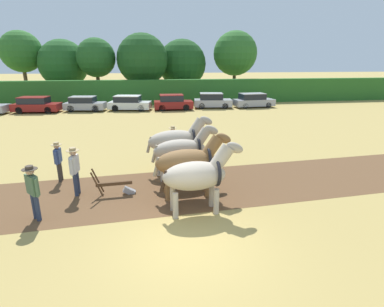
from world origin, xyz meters
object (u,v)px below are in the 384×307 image
tree_center_left (96,58)px  tree_right (235,53)px  draft_horse_lead_left (198,175)px  draft_horse_trail_right (177,141)px  farmer_onlooker_right (58,159)px  parked_car_right (212,101)px  farmer_beside_team (173,140)px  tree_center_right (182,64)px  draft_horse_lead_right (189,162)px  tree_far_left (21,52)px  parked_car_far_right (253,101)px  parked_car_center (129,103)px  tree_center (142,60)px  draft_horse_trail_left (183,150)px  plow (118,187)px  parked_car_left (36,105)px  tree_left (63,64)px  farmer_onlooker_left (33,188)px  parked_car_center_left (85,104)px  parked_car_center_right (173,103)px  farmer_at_plow (75,167)px

tree_center_left → tree_right: size_ratio=0.87×
draft_horse_lead_left → draft_horse_trail_right: size_ratio=0.93×
farmer_onlooker_right → parked_car_right: (10.49, 18.76, -0.22)m
draft_horse_lead_left → parked_car_right: size_ratio=0.68×
farmer_beside_team → tree_center_right: bearing=70.2°
draft_horse_lead_right → tree_far_left: bearing=113.3°
tree_right → parked_car_far_right: size_ratio=1.95×
tree_far_left → parked_car_center: (13.28, -10.96, -5.11)m
tree_right → farmer_beside_team: bearing=-112.5°
tree_center → draft_horse_trail_left: size_ratio=2.90×
tree_far_left → tree_center_right: bearing=-0.7°
draft_horse_lead_right → draft_horse_trail_right: draft_horse_trail_right is taller
tree_center_left → parked_car_right: (12.64, -8.25, -4.36)m
draft_horse_trail_left → draft_horse_trail_right: 1.27m
parked_car_center → draft_horse_trail_left: bearing=-70.1°
draft_horse_trail_right → plow: 3.38m
parked_car_left → tree_far_left: bearing=118.6°
tree_left → tree_far_left: bearing=175.9°
tree_center → draft_horse_trail_left: tree_center is taller
farmer_onlooker_left → parked_car_center_left: 21.98m
tree_left → tree_center_left: 4.87m
parked_car_left → parked_car_center_right: (13.08, -0.33, 0.01)m
farmer_onlooker_right → farmer_beside_team: bearing=25.1°
farmer_at_plow → tree_far_left: bearing=117.9°
parked_car_center_right → farmer_beside_team: bearing=-94.7°
farmer_onlooker_right → tree_left: bearing=101.5°
farmer_onlooker_left → farmer_onlooker_right: 3.22m
farmer_at_plow → farmer_beside_team: (3.92, 3.90, -0.13)m
farmer_onlooker_right → parked_car_right: 21.49m
parked_car_center_left → plow: bearing=-69.2°
tree_far_left → farmer_at_plow: (12.32, -30.90, -4.74)m
tree_center_left → farmer_beside_team: tree_center_left is taller
tree_far_left → draft_horse_lead_left: (16.51, -32.85, -4.53)m
tree_right → tree_center_left: bearing=-176.2°
tree_center_right → farmer_at_plow: (-7.61, -30.66, -3.28)m
tree_left → farmer_beside_team: bearing=-66.9°
draft_horse_lead_right → parked_car_far_right: size_ratio=0.66×
plow → farmer_at_plow: farmer_at_plow is taller
plow → parked_car_far_right: (12.44, 20.27, 0.39)m
plow → parked_car_far_right: parked_car_far_right is taller
farmer_onlooker_right → parked_car_center: (1.93, 18.45, -0.25)m
parked_car_center → parked_car_right: (8.56, 0.31, 0.03)m
draft_horse_lead_right → parked_car_left: (-11.88, 20.58, -0.59)m
parked_car_far_right → draft_horse_trail_left: bearing=-122.7°
draft_horse_trail_right → parked_car_right: bearing=68.9°
tree_left → tree_right: (22.05, -0.89, 1.32)m
draft_horse_lead_right → parked_car_right: (5.42, 20.94, -0.58)m
parked_car_center_left → tree_center_right: bearing=51.3°
farmer_at_plow → parked_car_center: size_ratio=0.41×
tree_left → draft_horse_trail_left: size_ratio=2.66×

